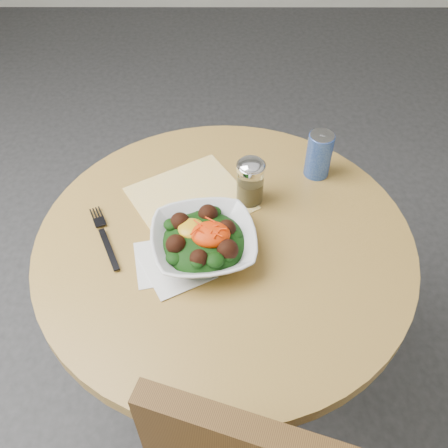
% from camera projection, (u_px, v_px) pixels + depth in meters
% --- Properties ---
extents(ground, '(6.00, 6.00, 0.00)m').
position_uv_depth(ground, '(224.00, 381.00, 1.73)').
color(ground, '#2D2D30').
rests_on(ground, ground).
extents(table, '(0.90, 0.90, 0.75)m').
position_uv_depth(table, '(225.00, 287.00, 1.33)').
color(table, black).
rests_on(table, ground).
extents(cloth_napkin, '(0.36, 0.35, 0.00)m').
position_uv_depth(cloth_napkin, '(190.00, 198.00, 1.28)').
color(cloth_napkin, '#E0A00B').
rests_on(cloth_napkin, table).
extents(paper_napkins, '(0.20, 0.19, 0.00)m').
position_uv_depth(paper_napkins, '(172.00, 264.00, 1.13)').
color(paper_napkins, silver).
rests_on(paper_napkins, table).
extents(salad_bowl, '(0.27, 0.27, 0.09)m').
position_uv_depth(salad_bowl, '(204.00, 241.00, 1.13)').
color(salad_bowl, silver).
rests_on(salad_bowl, table).
extents(fork, '(0.10, 0.20, 0.00)m').
position_uv_depth(fork, '(104.00, 235.00, 1.18)').
color(fork, black).
rests_on(fork, table).
extents(spice_shaker, '(0.07, 0.07, 0.13)m').
position_uv_depth(spice_shaker, '(250.00, 181.00, 1.23)').
color(spice_shaker, silver).
rests_on(spice_shaker, table).
extents(beverage_can, '(0.07, 0.07, 0.13)m').
position_uv_depth(beverage_can, '(319.00, 155.00, 1.30)').
color(beverage_can, '#0D2D98').
rests_on(beverage_can, table).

